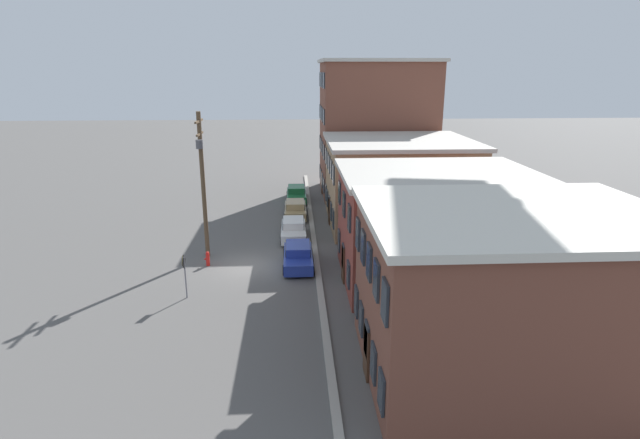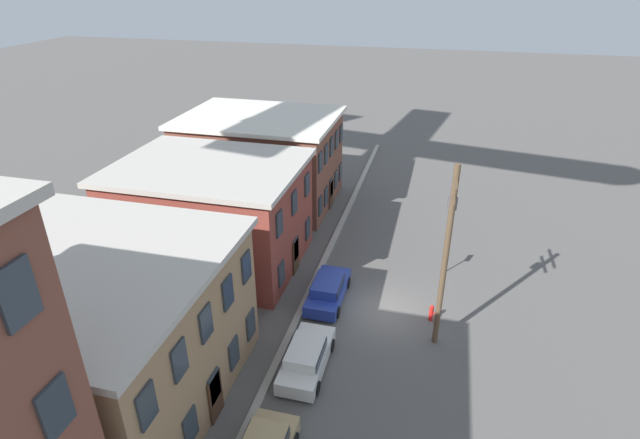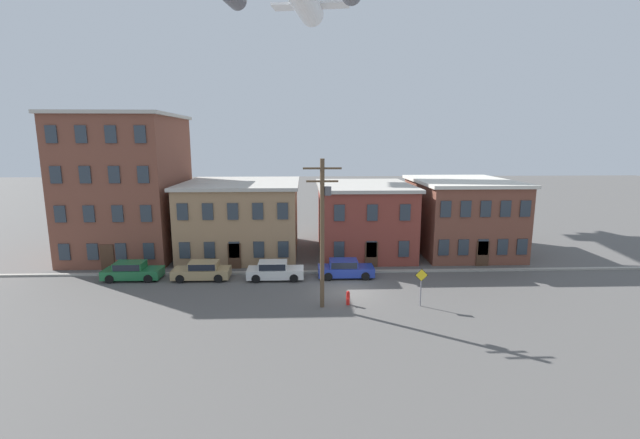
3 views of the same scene
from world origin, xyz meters
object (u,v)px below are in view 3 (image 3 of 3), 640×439
car_green (132,270)px  caution_sign (421,282)px  car_blue (345,268)px  utility_pole (323,226)px  fire_hydrant (348,298)px  car_white (275,270)px  car_tan (202,270)px

car_green → caution_sign: caution_sign is taller
car_green → car_blue: same height
caution_sign → utility_pole: 7.42m
car_green → utility_pole: 16.55m
caution_sign → fire_hydrant: 4.90m
car_white → caution_sign: (9.94, -5.94, 0.93)m
car_tan → car_blue: same height
car_green → utility_pole: size_ratio=0.46×
car_green → caution_sign: 22.00m
car_green → car_white: same height
utility_pole → car_green: bearing=157.3°
car_white → fire_hydrant: car_white is taller
car_green → car_blue: (16.69, -0.03, 0.00)m
car_green → caution_sign: bearing=-16.5°
car_green → caution_sign: (21.07, -6.26, 0.93)m
car_tan → fire_hydrant: (10.85, -5.70, -0.27)m
utility_pole → fire_hydrant: (1.69, 0.28, -4.92)m
utility_pole → fire_hydrant: bearing=9.6°
car_blue → caution_sign: caution_sign is taller
car_blue → caution_sign: size_ratio=1.72×
car_green → utility_pole: (14.65, -6.13, 4.66)m
fire_hydrant → car_green: bearing=160.3°
car_white → car_blue: same height
car_white → car_blue: (5.56, 0.28, 0.00)m
caution_sign → fire_hydrant: (-4.73, 0.42, -1.20)m
car_tan → caution_sign: 16.76m
car_blue → fire_hydrant: (-0.35, -5.81, -0.27)m
fire_hydrant → car_tan: bearing=152.3°
car_white → caution_sign: bearing=-30.9°
utility_pole → car_blue: bearing=71.5°
car_tan → caution_sign: (15.58, -6.11, 0.93)m
car_tan → utility_pole: size_ratio=0.46×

